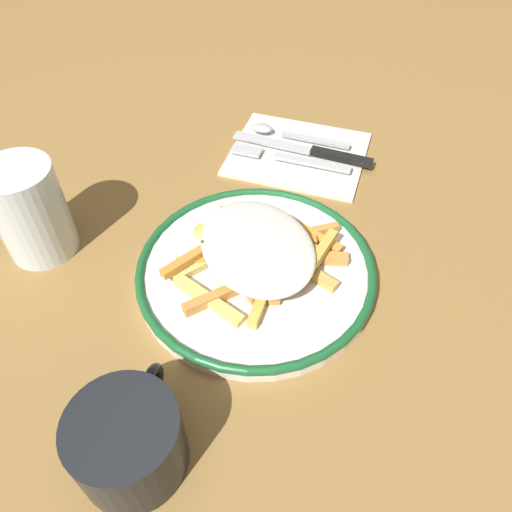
{
  "coord_description": "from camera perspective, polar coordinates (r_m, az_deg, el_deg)",
  "views": [
    {
      "loc": [
        -0.36,
        -0.1,
        0.45
      ],
      "look_at": [
        0.0,
        0.0,
        0.04
      ],
      "focal_mm": 34.89,
      "sensor_mm": 36.0,
      "label": 1
    }
  ],
  "objects": [
    {
      "name": "spoon",
      "position": [
        0.78,
        3.09,
        13.93
      ],
      "size": [
        0.03,
        0.15,
        0.01
      ],
      "color": "silver",
      "rests_on": "napkin"
    },
    {
      "name": "water_glass",
      "position": [
        0.63,
        -24.48,
        4.73
      ],
      "size": [
        0.08,
        0.08,
        0.12
      ],
      "primitive_type": "cylinder",
      "color": "silver",
      "rests_on": "ground_plane"
    },
    {
      "name": "fries_heap",
      "position": [
        0.56,
        0.23,
        0.65
      ],
      "size": [
        0.2,
        0.2,
        0.04
      ],
      "color": "#C48C38",
      "rests_on": "plate"
    },
    {
      "name": "plate",
      "position": [
        0.57,
        -0.0,
        -1.64
      ],
      "size": [
        0.27,
        0.27,
        0.02
      ],
      "color": "white",
      "rests_on": "ground_plane"
    },
    {
      "name": "coffee_mug",
      "position": [
        0.45,
        -14.41,
        -19.89
      ],
      "size": [
        0.12,
        0.09,
        0.07
      ],
      "color": "black",
      "rests_on": "ground_plane"
    },
    {
      "name": "ground_plane",
      "position": [
        0.58,
        -0.0,
        -2.33
      ],
      "size": [
        2.6,
        2.6,
        0.0
      ],
      "primitive_type": "plane",
      "color": "olive"
    },
    {
      "name": "fork",
      "position": [
        0.73,
        3.83,
        11.1
      ],
      "size": [
        0.03,
        0.18,
        0.01
      ],
      "color": "silver",
      "rests_on": "napkin"
    },
    {
      "name": "knife",
      "position": [
        0.74,
        6.64,
        11.86
      ],
      "size": [
        0.04,
        0.21,
        0.01
      ],
      "color": "black",
      "rests_on": "napkin"
    },
    {
      "name": "napkin",
      "position": [
        0.75,
        5.18,
        11.7
      ],
      "size": [
        0.17,
        0.2,
        0.01
      ],
      "primitive_type": "cube",
      "rotation": [
        0.0,
        0.0,
        -0.05
      ],
      "color": "silver",
      "rests_on": "ground_plane"
    }
  ]
}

